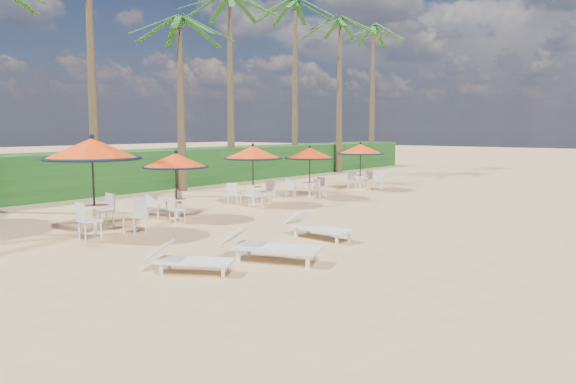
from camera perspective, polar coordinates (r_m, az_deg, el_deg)
name	(u,v)px	position (r m, az deg, el deg)	size (l,w,h in m)	color
ground	(215,262)	(12.05, -7.42, -7.09)	(160.00, 160.00, 0.00)	tan
scrub_hedge	(185,166)	(29.17, -10.47, 2.58)	(3.00, 40.00, 1.80)	#194716
station_0	(95,161)	(15.68, -19.02, 2.99)	(2.57, 2.57, 2.68)	black
station_1	(174,169)	(17.81, -11.49, 2.33)	(2.06, 2.06, 2.15)	black
station_2	(253,160)	(20.69, -3.59, 3.26)	(2.19, 2.19, 2.28)	black
station_3	(310,160)	(22.89, 2.23, 3.32)	(2.05, 2.05, 2.14)	black
station_4	(361,155)	(26.17, 7.47, 3.77)	(2.12, 2.12, 2.21)	black
lounger_near	(186,258)	(11.18, -10.31, -6.66)	(1.79, 1.34, 0.63)	white
lounger_mid	(267,244)	(11.96, -2.18, -5.34)	(2.29, 1.35, 0.78)	white
lounger_far	(316,226)	(14.46, 2.86, -3.46)	(1.96, 0.76, 0.69)	white
palm_3	(179,32)	(26.33, -10.97, 15.67)	(5.00, 5.00, 7.81)	brown
palm_4	(230,10)	(30.46, -5.95, 17.88)	(5.00, 5.00, 9.70)	brown
palm_5	(295,15)	(35.73, 0.73, 17.51)	(5.00, 5.00, 10.56)	brown
palm_6	(340,32)	(37.05, 5.31, 15.93)	(5.00, 5.00, 9.77)	brown
palm_7	(373,38)	(41.92, 8.66, 15.18)	(5.00, 5.00, 10.09)	brown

